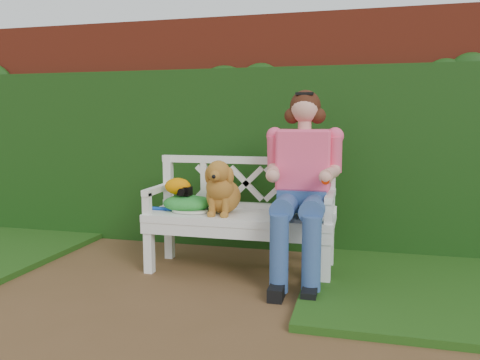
# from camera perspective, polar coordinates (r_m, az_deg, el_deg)

# --- Properties ---
(ground) EXTENTS (60.00, 60.00, 0.00)m
(ground) POSITION_cam_1_polar(r_m,az_deg,el_deg) (3.27, -13.92, -14.86)
(ground) COLOR brown
(brick_wall) EXTENTS (10.00, 0.30, 2.20)m
(brick_wall) POSITION_cam_1_polar(r_m,az_deg,el_deg) (4.79, -3.57, 5.83)
(brick_wall) COLOR maroon
(brick_wall) RESTS_ON ground
(ivy_hedge) EXTENTS (10.00, 0.18, 1.70)m
(ivy_hedge) POSITION_cam_1_polar(r_m,az_deg,el_deg) (4.59, -4.38, 2.64)
(ivy_hedge) COLOR #183A0E
(ivy_hedge) RESTS_ON ground
(garden_bench) EXTENTS (1.62, 0.72, 0.48)m
(garden_bench) POSITION_cam_1_polar(r_m,az_deg,el_deg) (3.81, 0.00, -7.63)
(garden_bench) COLOR white
(garden_bench) RESTS_ON ground
(seated_woman) EXTENTS (0.85, 0.97, 1.45)m
(seated_woman) POSITION_cam_1_polar(r_m,az_deg,el_deg) (3.61, 7.67, -0.68)
(seated_woman) COLOR #C8354A
(seated_woman) RESTS_ON ground
(dog) EXTENTS (0.39, 0.46, 0.44)m
(dog) POSITION_cam_1_polar(r_m,az_deg,el_deg) (3.71, -2.17, -0.78)
(dog) COLOR brown
(dog) RESTS_ON garden_bench
(tennis_racket) EXTENTS (0.61, 0.26, 0.03)m
(tennis_racket) POSITION_cam_1_polar(r_m,az_deg,el_deg) (3.84, -6.38, -3.65)
(tennis_racket) COLOR silver
(tennis_racket) RESTS_ON garden_bench
(green_bag) EXTENTS (0.42, 0.34, 0.14)m
(green_bag) POSITION_cam_1_polar(r_m,az_deg,el_deg) (3.87, -6.52, -2.79)
(green_bag) COLOR #1D7A18
(green_bag) RESTS_ON garden_bench
(camera_item) EXTENTS (0.12, 0.09, 0.07)m
(camera_item) POSITION_cam_1_polar(r_m,az_deg,el_deg) (3.83, -6.76, -1.34)
(camera_item) COLOR black
(camera_item) RESTS_ON green_bag
(baseball_glove) EXTENTS (0.25, 0.21, 0.14)m
(baseball_glove) POSITION_cam_1_polar(r_m,az_deg,el_deg) (3.87, -7.60, -0.76)
(baseball_glove) COLOR orange
(baseball_glove) RESTS_ON green_bag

